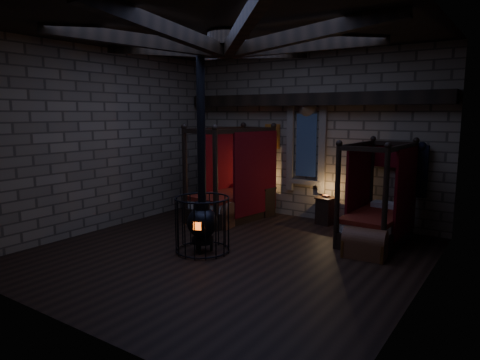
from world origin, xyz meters
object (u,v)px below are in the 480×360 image
Objects in this scene: bed_right at (377,217)px; trunk_right at (365,244)px; bed_left at (233,197)px; stove at (202,220)px; trunk_left at (216,214)px.

trunk_right is at bearing -81.32° from bed_right.
bed_left is at bearing -175.58° from bed_right.
bed_right is 1.23m from trunk_right.
trunk_right is at bearing 8.76° from stove.
trunk_left is 3.73m from trunk_right.
trunk_right is at bearing -9.72° from trunk_left.
bed_left is 1.14× the size of bed_right.
bed_right is at bearing 26.17° from stove.
bed_left is 0.89m from trunk_left.
trunk_left is 1.11× the size of trunk_right.
bed_right is at bearing 8.91° from trunk_left.
stove is at bearing -132.03° from bed_right.
bed_left is at bearing 93.10° from stove.
stove reaches higher than bed_left.
trunk_left is 0.23× the size of stove.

